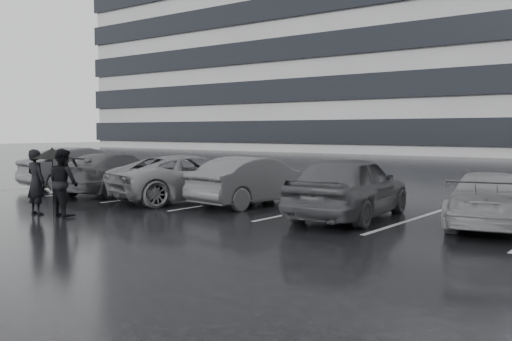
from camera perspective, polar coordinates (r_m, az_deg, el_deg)
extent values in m
plane|color=black|center=(13.57, -2.35, -4.89)|extent=(160.00, 160.00, 0.00)
cube|color=#969699|center=(66.89, 10.04, 14.20)|extent=(60.00, 25.00, 28.00)
cube|color=black|center=(65.83, 9.92, 3.86)|extent=(60.60, 25.60, 2.20)
cube|color=black|center=(65.94, 9.96, 7.34)|extent=(60.60, 25.60, 2.20)
cube|color=black|center=(66.30, 10.00, 10.79)|extent=(60.60, 25.60, 2.20)
cube|color=black|center=(66.89, 10.04, 14.20)|extent=(60.60, 25.60, 2.20)
imported|color=black|center=(13.78, 9.35, -1.60)|extent=(2.35, 4.67, 1.53)
imported|color=#2A2A2C|center=(16.09, -0.03, -1.04)|extent=(1.88, 4.26, 1.36)
imported|color=#525255|center=(17.31, -6.49, -0.70)|extent=(3.53, 5.36, 1.37)
imported|color=black|center=(19.52, -13.79, -0.27)|extent=(2.77, 4.96, 1.36)
imported|color=#2A2A2C|center=(21.68, -16.69, 0.25)|extent=(2.38, 4.72, 1.48)
imported|color=#525255|center=(13.36, 22.43, -2.70)|extent=(2.57, 4.46, 1.22)
imported|color=black|center=(15.22, -21.13, -1.08)|extent=(0.60, 0.39, 1.64)
imported|color=black|center=(14.71, -18.71, -1.14)|extent=(0.86, 0.69, 1.66)
cylinder|color=black|center=(15.13, -19.64, -1.44)|extent=(0.02, 0.02, 1.44)
cone|color=black|center=(15.08, -19.71, 1.63)|extent=(0.99, 0.99, 0.25)
sphere|color=black|center=(15.07, -19.72, 2.11)|extent=(0.05, 0.05, 0.05)
cube|color=#959597|center=(23.17, -18.70, -1.39)|extent=(0.12, 5.00, 0.00)
cube|color=#959597|center=(20.90, -14.43, -1.87)|extent=(0.12, 5.00, 0.00)
cube|color=#959597|center=(18.79, -9.17, -2.45)|extent=(0.12, 5.00, 0.00)
cube|color=#959597|center=(16.87, -2.63, -3.13)|extent=(0.12, 5.00, 0.00)
cube|color=#959597|center=(15.22, 5.46, -3.92)|extent=(0.12, 5.00, 0.00)
cube|color=#959597|center=(13.96, 15.28, -4.77)|extent=(0.12, 5.00, 0.00)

